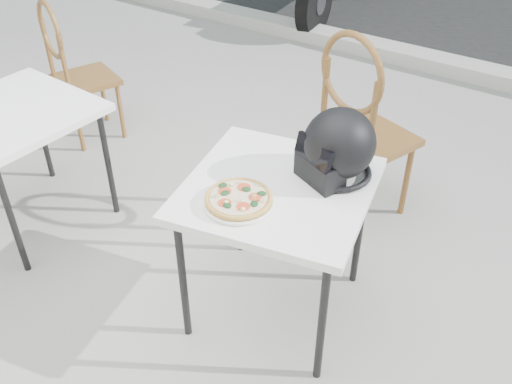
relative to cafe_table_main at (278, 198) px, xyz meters
The scene contains 9 objects.
ground 0.87m from the cafe_table_main, 166.60° to the left, with size 80.00×80.00×0.00m, color #989690.
curb 3.24m from the cafe_table_main, 100.04° to the left, with size 30.00×0.25×0.12m, color #A5A49B.
cafe_table_main is the anchor object (origin of this frame).
plate 0.22m from the cafe_table_main, 108.41° to the right, with size 0.32×0.32×0.02m.
pizza 0.22m from the cafe_table_main, 108.43° to the right, with size 0.36×0.36×0.03m.
helmet 0.33m from the cafe_table_main, 51.53° to the left, with size 0.40×0.40×0.31m.
cafe_chair_main 0.85m from the cafe_table_main, 91.00° to the left, with size 0.56×0.56×1.14m.
cafe_table_side 1.52m from the cafe_table_main, behind, with size 0.80×0.80×0.71m.
cafe_chair_side 2.07m from the cafe_table_main, 163.06° to the left, with size 0.50×0.50×1.00m.
Camera 1 is at (1.55, -1.79, 2.12)m, focal length 40.00 mm.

